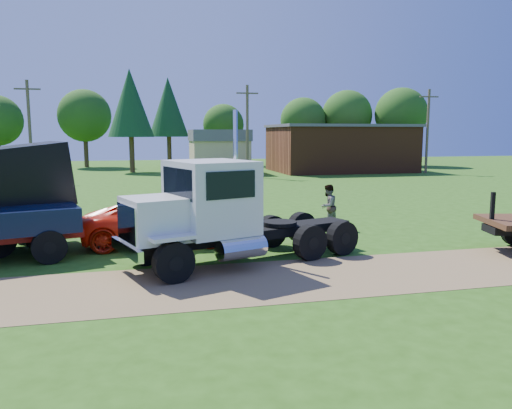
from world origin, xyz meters
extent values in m
plane|color=#264D10|center=(0.00, 0.00, 0.00)|extent=(140.00, 140.00, 0.00)
cube|color=olive|center=(0.00, 0.00, 0.01)|extent=(120.00, 4.20, 0.01)
cube|color=black|center=(-1.21, 2.54, 0.88)|extent=(8.16, 3.63, 0.33)
cylinder|color=black|center=(-3.87, 0.41, 0.61)|extent=(1.27, 0.75, 1.21)
cylinder|color=black|center=(-3.87, 0.41, 0.61)|extent=(0.53, 0.52, 0.42)
cylinder|color=black|center=(-4.62, 2.64, 0.61)|extent=(1.27, 0.75, 1.21)
cylinder|color=black|center=(-4.62, 2.64, 0.61)|extent=(0.53, 0.52, 0.42)
cylinder|color=black|center=(0.83, 1.99, 0.61)|extent=(1.27, 0.75, 1.21)
cylinder|color=black|center=(0.83, 1.99, 0.61)|extent=(0.53, 0.52, 0.42)
cylinder|color=black|center=(0.08, 4.22, 0.61)|extent=(1.27, 0.75, 1.21)
cylinder|color=black|center=(0.08, 4.22, 0.61)|extent=(0.53, 0.52, 0.42)
cylinder|color=black|center=(2.19, 2.45, 0.61)|extent=(1.27, 0.75, 1.21)
cylinder|color=black|center=(2.19, 2.45, 0.61)|extent=(0.53, 0.52, 0.42)
cylinder|color=black|center=(1.44, 4.68, 0.61)|extent=(1.27, 0.75, 1.21)
cylinder|color=black|center=(1.44, 4.68, 0.61)|extent=(0.53, 0.52, 0.42)
cube|color=silver|center=(-4.19, 1.54, 1.71)|extent=(2.48, 2.41, 1.32)
cube|color=silver|center=(-5.13, 1.23, 1.65)|extent=(0.61, 1.59, 1.10)
cube|color=silver|center=(-5.18, 1.21, 0.88)|extent=(0.96, 2.45, 0.33)
cube|color=silver|center=(-2.52, 2.10, 2.26)|extent=(3.04, 3.24, 2.31)
cube|color=black|center=(-3.59, 1.74, 2.75)|extent=(0.75, 2.11, 0.94)
cube|color=black|center=(-2.09, 0.84, 2.75)|extent=(1.58, 0.57, 0.83)
cube|color=black|center=(-2.94, 3.37, 2.75)|extent=(1.58, 0.57, 0.83)
cube|color=silver|center=(-3.87, 0.41, 1.32)|extent=(1.41, 0.89, 0.11)
cube|color=silver|center=(-4.62, 2.64, 1.32)|extent=(1.41, 0.89, 0.11)
cylinder|color=silver|center=(-1.75, 1.03, 0.77)|extent=(1.67, 1.12, 0.66)
cylinder|color=silver|center=(-1.51, 3.08, 2.53)|extent=(0.20, 0.20, 5.07)
cylinder|color=black|center=(0.04, 2.97, 1.13)|extent=(1.53, 1.53, 0.13)
cylinder|color=black|center=(-8.20, 5.35, 0.63)|extent=(1.32, 0.83, 1.26)
cylinder|color=black|center=(-8.20, 5.35, 0.63)|extent=(0.57, 0.56, 0.44)
cylinder|color=black|center=(-9.07, 7.60, 0.63)|extent=(1.32, 0.83, 1.26)
cylinder|color=black|center=(-9.07, 7.60, 0.63)|extent=(0.57, 0.56, 0.44)
cylinder|color=black|center=(-7.70, 3.54, 0.56)|extent=(1.18, 0.64, 1.13)
cylinder|color=black|center=(-7.70, 3.54, 0.56)|extent=(0.48, 0.47, 0.39)
cylinder|color=black|center=(-8.26, 5.61, 0.56)|extent=(1.18, 0.64, 1.13)
cylinder|color=black|center=(-8.26, 5.61, 0.56)|extent=(0.48, 0.47, 0.39)
cube|color=black|center=(-8.67, 4.39, 1.38)|extent=(4.07, 3.21, 0.82)
imported|color=red|center=(-3.90, 5.71, 0.84)|extent=(6.13, 2.93, 1.69)
cube|color=black|center=(7.50, 1.45, 1.67)|extent=(0.16, 0.16, 1.08)
imported|color=#999999|center=(3.57, 7.29, 1.00)|extent=(1.23, 1.20, 1.99)
cube|color=brown|center=(18.00, 40.00, 2.50)|extent=(15.00, 10.00, 5.00)
cube|color=#515156|center=(18.00, 40.00, 5.15)|extent=(15.40, 10.40, 0.30)
cube|color=tan|center=(4.00, 40.00, 1.80)|extent=(6.00, 5.00, 3.60)
cube|color=#515156|center=(4.00, 40.00, 4.10)|extent=(6.20, 5.40, 1.20)
cylinder|color=#483729|center=(-14.00, 35.00, 4.50)|extent=(0.28, 0.28, 9.00)
cube|color=#483729|center=(-14.00, 35.00, 8.20)|extent=(2.20, 0.14, 0.14)
cylinder|color=#483729|center=(6.00, 35.00, 4.50)|extent=(0.28, 0.28, 9.00)
cube|color=#483729|center=(6.00, 35.00, 8.20)|extent=(2.20, 0.14, 0.14)
cylinder|color=#483729|center=(26.00, 35.00, 4.50)|extent=(0.28, 0.28, 9.00)
cube|color=#483729|center=(26.00, 35.00, 8.20)|extent=(2.20, 0.14, 0.14)
cylinder|color=#392B17|center=(-11.02, 53.96, 1.76)|extent=(0.56, 0.56, 3.52)
sphere|color=#1D3F0F|center=(-11.02, 53.96, 6.54)|extent=(6.64, 6.64, 6.64)
cylinder|color=#392B17|center=(-0.65, 50.75, 1.98)|extent=(0.56, 0.56, 3.96)
cone|color=#0F341A|center=(-0.65, 50.75, 7.57)|extent=(4.97, 4.97, 7.35)
cylinder|color=#392B17|center=(6.86, 53.79, 1.47)|extent=(0.56, 0.56, 2.95)
sphere|color=#1D3F0F|center=(6.86, 53.79, 5.48)|extent=(5.56, 5.56, 5.56)
cylinder|color=#392B17|center=(17.30, 51.13, 1.63)|extent=(0.56, 0.56, 3.26)
sphere|color=#1D3F0F|center=(17.30, 51.13, 6.05)|extent=(6.14, 6.14, 6.14)
cylinder|color=#392B17|center=(29.80, 47.44, 1.85)|extent=(0.56, 0.56, 3.70)
sphere|color=#1D3F0F|center=(29.80, 47.44, 6.87)|extent=(6.97, 6.97, 6.97)
cylinder|color=#392B17|center=(-5.23, 43.54, 1.99)|extent=(0.56, 0.56, 3.97)
cone|color=#0F341A|center=(-5.23, 43.54, 7.61)|extent=(5.00, 5.00, 7.38)
cylinder|color=#392B17|center=(23.37, 50.47, 1.81)|extent=(0.56, 0.56, 3.63)
sphere|color=#1D3F0F|center=(23.37, 50.47, 6.73)|extent=(6.84, 6.84, 6.84)
camera|label=1|loc=(-4.82, -13.68, 4.26)|focal=35.00mm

